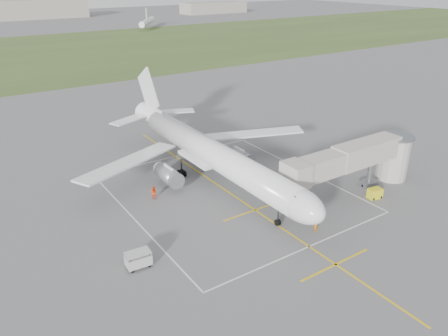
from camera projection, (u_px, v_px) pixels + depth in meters
ground at (214, 182)px, 64.43m from camera, size 700.00×700.00×0.00m
grass_strip at (26, 56)px, 162.95m from camera, size 700.00×120.00×0.02m
apron_markings at (237, 197)px, 60.02m from camera, size 28.20×60.00×0.01m
airliner at (211, 153)px, 63.20m from camera, size 38.93×46.75×13.52m
jet_bridge at (362, 159)px, 60.25m from camera, size 23.40×5.00×7.20m
gpu_unit at (375, 193)px, 59.68m from camera, size 2.05×1.60×1.40m
baggage_cart at (138, 260)px, 45.51m from camera, size 2.69×1.73×1.80m
ramp_worker_nose at (316, 225)px, 51.80m from camera, size 0.74×0.58×1.81m
ramp_worker_wing at (154, 192)px, 59.47m from camera, size 1.09×1.10×1.80m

